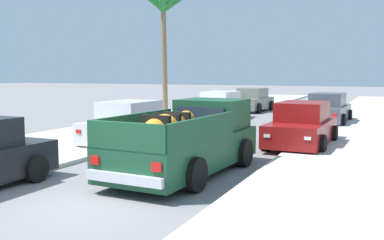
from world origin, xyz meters
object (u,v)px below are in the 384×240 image
(car_left_near, at_px, (131,124))
(car_left_mid, at_px, (302,126))
(palm_tree_left_fore, at_px, (162,7))
(car_right_mid, at_px, (252,100))
(car_left_far, at_px, (221,106))
(car_right_near, at_px, (328,109))
(pickup_truck, at_px, (188,141))

(car_left_near, bearing_deg, car_left_mid, 17.57)
(car_left_near, distance_m, palm_tree_left_fore, 12.47)
(car_right_mid, bearing_deg, palm_tree_left_fore, -132.59)
(car_left_near, distance_m, car_left_far, 9.14)
(car_left_mid, height_order, car_right_mid, same)
(car_right_near, bearing_deg, palm_tree_left_fore, 174.76)
(car_left_near, bearing_deg, pickup_truck, -42.22)
(car_left_mid, xyz_separation_m, car_left_far, (-5.64, 7.33, 0.00))
(car_right_near, relative_size, car_left_mid, 1.00)
(car_left_mid, relative_size, palm_tree_left_fore, 0.57)
(pickup_truck, bearing_deg, palm_tree_left_fore, 119.85)
(car_left_near, xyz_separation_m, car_right_mid, (0.15, 14.91, 0.00))
(palm_tree_left_fore, bearing_deg, pickup_truck, -60.15)
(car_left_far, bearing_deg, car_left_mid, -52.41)
(car_right_near, bearing_deg, car_left_mid, -89.37)
(pickup_truck, relative_size, palm_tree_left_fore, 0.70)
(car_right_near, bearing_deg, car_right_mid, 135.03)
(car_left_mid, bearing_deg, car_left_near, -162.43)
(pickup_truck, xyz_separation_m, car_right_near, (1.80, 12.90, -0.10))
(car_left_mid, distance_m, car_right_mid, 14.24)
(car_right_mid, relative_size, car_left_far, 1.00)
(car_right_near, height_order, car_left_mid, same)
(pickup_truck, height_order, car_right_mid, pickup_truck)
(car_right_near, xyz_separation_m, car_right_mid, (-5.49, 5.49, 0.00))
(pickup_truck, relative_size, car_left_mid, 1.24)
(pickup_truck, height_order, car_left_mid, pickup_truck)
(car_left_far, distance_m, palm_tree_left_fore, 7.15)
(car_left_far, xyz_separation_m, palm_tree_left_fore, (-4.16, 1.18, 5.70))
(pickup_truck, distance_m, palm_tree_left_fore, 16.86)
(car_right_mid, bearing_deg, pickup_truck, -78.65)
(car_left_far, bearing_deg, car_right_mid, 89.37)
(pickup_truck, relative_size, car_right_mid, 1.23)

